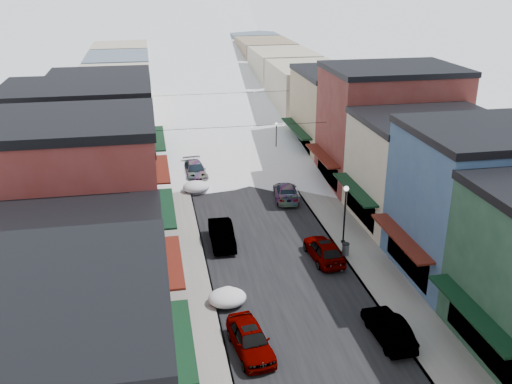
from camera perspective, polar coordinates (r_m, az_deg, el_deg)
name	(u,v)px	position (r m, az deg, el deg)	size (l,w,h in m)	color
road	(217,133)	(74.12, -3.93, 5.89)	(10.00, 160.00, 0.01)	black
sidewalk_left	(165,135)	(73.66, -9.06, 5.62)	(3.20, 160.00, 0.15)	gray
sidewalk_right	(267,130)	(75.13, 1.09, 6.21)	(3.20, 160.00, 0.15)	gray
curb_left	(178,135)	(73.71, -7.85, 5.70)	(0.10, 160.00, 0.15)	slate
curb_right	(255,131)	(74.84, -0.07, 6.15)	(0.10, 160.00, 0.15)	slate
bldg_l_cream	(57,325)	(28.36, -19.30, -12.42)	(11.30, 8.20, 9.50)	#BDB198
bldg_l_brick_near	(63,224)	(34.70, -18.76, -3.04)	(12.30, 8.20, 12.50)	maroon
bldg_l_grayblue	(87,197)	(43.08, -16.50, -0.47)	(11.30, 9.20, 9.00)	slate
bldg_l_brick_far	(83,148)	(51.33, -16.92, 4.21)	(13.30, 9.20, 11.00)	maroon
bldg_l_tan	(102,124)	(60.96, -15.10, 6.59)	(11.30, 11.20, 10.00)	#977D63
bldg_r_blue	(481,203)	(41.20, 21.62, -1.03)	(11.30, 9.20, 10.50)	#37567C
bldg_r_cream	(426,169)	(48.95, 16.62, 2.18)	(12.30, 9.20, 9.00)	beige
bldg_r_brick_far	(389,126)	(56.55, 13.17, 6.41)	(13.30, 9.20, 11.50)	maroon
bldg_r_tan	(344,113)	(65.43, 8.83, 7.86)	(11.30, 11.20, 9.50)	tan
distant_blocks	(199,72)	(95.60, -5.74, 11.87)	(34.00, 55.00, 8.00)	gray
overhead_cables	(230,108)	(60.57, -2.61, 8.39)	(16.40, 15.04, 0.04)	black
car_silver_sedan	(250,339)	(32.67, -0.56, -14.51)	(1.89, 4.69, 1.60)	#97999E
car_dark_hatch	(222,234)	(44.16, -3.43, -4.25)	(1.72, 4.93, 1.62)	black
car_silver_wagon	(195,170)	(58.36, -6.11, 2.19)	(2.10, 5.16, 1.50)	gray
car_green_sedan	(388,328)	(34.46, 13.11, -13.12)	(1.57, 4.52, 1.49)	black
car_gray_suv	(324,250)	(42.09, 6.82, -5.74)	(1.94, 4.82, 1.64)	#95989D
car_black_sedan	(286,192)	(52.51, 3.02, 0.02)	(2.09, 5.13, 1.49)	black
car_lane_silver	(211,126)	(74.65, -4.54, 6.58)	(1.78, 4.42, 1.51)	#A8ABB0
car_lane_white	(228,120)	(77.81, -2.78, 7.20)	(2.27, 4.93, 1.37)	white
trash_can	(346,249)	(42.80, 8.94, -5.66)	(0.56, 0.56, 0.94)	slate
streetlamp_near	(345,207)	(43.65, 8.91, -1.52)	(0.39, 0.39, 4.66)	black
streetlamp_far	(276,135)	(63.64, 2.04, 5.71)	(0.32, 0.32, 3.89)	black
snow_pile_mid	(227,297)	(36.87, -2.88, -10.46)	(2.44, 2.70, 1.03)	white
snow_pile_far	(196,187)	(54.56, -6.00, 0.52)	(2.55, 2.77, 1.08)	white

